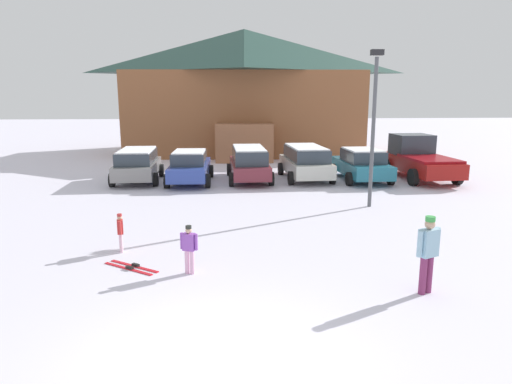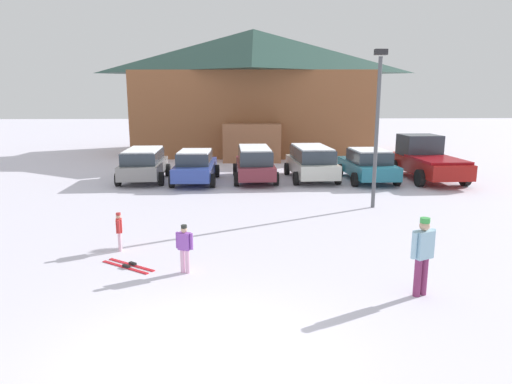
{
  "view_description": "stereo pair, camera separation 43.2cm",
  "coord_description": "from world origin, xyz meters",
  "px_view_note": "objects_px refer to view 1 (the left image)",
  "views": [
    {
      "loc": [
        0.15,
        -6.41,
        4.06
      ],
      "look_at": [
        1.13,
        7.19,
        1.2
      ],
      "focal_mm": 32.0,
      "sensor_mm": 36.0,
      "label": 1
    },
    {
      "loc": [
        0.58,
        -6.43,
        4.06
      ],
      "look_at": [
        1.13,
        7.19,
        1.2
      ],
      "focal_mm": 32.0,
      "sensor_mm": 36.0,
      "label": 2
    }
  ],
  "objects_px": {
    "parked_grey_wagon": "(137,164)",
    "skier_child_in_red_jacket": "(120,231)",
    "skier_adult_in_blue_parka": "(428,250)",
    "parked_teal_hatchback": "(361,164)",
    "skier_child_in_purple_jacket": "(189,247)",
    "lamp_post": "(374,121)",
    "parked_maroon_van": "(249,163)",
    "parked_blue_hatchback": "(190,166)",
    "pickup_truck": "(418,159)",
    "parked_silver_wagon": "(306,161)",
    "pair_of_skis": "(132,267)",
    "ski_lodge": "(244,91)"
  },
  "relations": [
    {
      "from": "ski_lodge",
      "to": "skier_child_in_purple_jacket",
      "type": "distance_m",
      "value": 24.53
    },
    {
      "from": "parked_teal_hatchback",
      "to": "pickup_truck",
      "type": "distance_m",
      "value": 3.06
    },
    {
      "from": "pair_of_skis",
      "to": "skier_child_in_red_jacket",
      "type": "bearing_deg",
      "value": 112.21
    },
    {
      "from": "parked_blue_hatchback",
      "to": "lamp_post",
      "type": "bearing_deg",
      "value": -37.23
    },
    {
      "from": "skier_child_in_red_jacket",
      "to": "lamp_post",
      "type": "xyz_separation_m",
      "value": [
        8.21,
        4.57,
        2.6
      ]
    },
    {
      "from": "lamp_post",
      "to": "pickup_truck",
      "type": "bearing_deg",
      "value": 53.26
    },
    {
      "from": "ski_lodge",
      "to": "parked_blue_hatchback",
      "type": "relative_size",
      "value": 3.84
    },
    {
      "from": "parked_blue_hatchback",
      "to": "skier_child_in_red_jacket",
      "type": "bearing_deg",
      "value": -96.55
    },
    {
      "from": "parked_grey_wagon",
      "to": "skier_child_in_purple_jacket",
      "type": "xyz_separation_m",
      "value": [
        3.33,
        -12.08,
        -0.2
      ]
    },
    {
      "from": "parked_blue_hatchback",
      "to": "skier_child_in_purple_jacket",
      "type": "relative_size",
      "value": 3.84
    },
    {
      "from": "parked_maroon_van",
      "to": "skier_adult_in_blue_parka",
      "type": "relative_size",
      "value": 2.81
    },
    {
      "from": "parked_silver_wagon",
      "to": "parked_grey_wagon",
      "type": "bearing_deg",
      "value": -179.71
    },
    {
      "from": "parked_grey_wagon",
      "to": "pair_of_skis",
      "type": "height_order",
      "value": "parked_grey_wagon"
    },
    {
      "from": "pickup_truck",
      "to": "pair_of_skis",
      "type": "height_order",
      "value": "pickup_truck"
    },
    {
      "from": "parked_blue_hatchback",
      "to": "skier_adult_in_blue_parka",
      "type": "distance_m",
      "value": 14.27
    },
    {
      "from": "parked_grey_wagon",
      "to": "pickup_truck",
      "type": "xyz_separation_m",
      "value": [
        13.95,
        -0.07,
        0.13
      ]
    },
    {
      "from": "parked_grey_wagon",
      "to": "skier_child_in_red_jacket",
      "type": "relative_size",
      "value": 4.13
    },
    {
      "from": "skier_child_in_red_jacket",
      "to": "skier_adult_in_blue_parka",
      "type": "bearing_deg",
      "value": -24.05
    },
    {
      "from": "parked_grey_wagon",
      "to": "parked_teal_hatchback",
      "type": "relative_size",
      "value": 0.96
    },
    {
      "from": "skier_adult_in_blue_parka",
      "to": "parked_grey_wagon",
      "type": "bearing_deg",
      "value": 121.7
    },
    {
      "from": "skier_child_in_purple_jacket",
      "to": "lamp_post",
      "type": "relative_size",
      "value": 0.2
    },
    {
      "from": "skier_child_in_red_jacket",
      "to": "pair_of_skis",
      "type": "xyz_separation_m",
      "value": [
        0.49,
        -1.2,
        -0.57
      ]
    },
    {
      "from": "skier_adult_in_blue_parka",
      "to": "skier_child_in_purple_jacket",
      "type": "distance_m",
      "value": 5.23
    },
    {
      "from": "skier_child_in_purple_jacket",
      "to": "skier_adult_in_blue_parka",
      "type": "bearing_deg",
      "value": -16.04
    },
    {
      "from": "parked_teal_hatchback",
      "to": "parked_silver_wagon",
      "type": "bearing_deg",
      "value": 169.3
    },
    {
      "from": "pair_of_skis",
      "to": "lamp_post",
      "type": "bearing_deg",
      "value": 36.76
    },
    {
      "from": "skier_child_in_red_jacket",
      "to": "parked_silver_wagon",
      "type": "bearing_deg",
      "value": 56.89
    },
    {
      "from": "skier_adult_in_blue_parka",
      "to": "skier_child_in_red_jacket",
      "type": "relative_size",
      "value": 1.59
    },
    {
      "from": "parked_grey_wagon",
      "to": "lamp_post",
      "type": "height_order",
      "value": "lamp_post"
    },
    {
      "from": "parked_grey_wagon",
      "to": "skier_child_in_red_jacket",
      "type": "xyz_separation_m",
      "value": [
        1.41,
        -10.43,
        -0.27
      ]
    },
    {
      "from": "skier_adult_in_blue_parka",
      "to": "pair_of_skis",
      "type": "bearing_deg",
      "value": 163.6
    },
    {
      "from": "parked_silver_wagon",
      "to": "lamp_post",
      "type": "xyz_separation_m",
      "value": [
        1.38,
        -5.9,
        2.29
      ]
    },
    {
      "from": "parked_silver_wagon",
      "to": "skier_adult_in_blue_parka",
      "type": "xyz_separation_m",
      "value": [
        0.11,
        -13.57,
        0.04
      ]
    },
    {
      "from": "lamp_post",
      "to": "parked_blue_hatchback",
      "type": "bearing_deg",
      "value": 142.77
    },
    {
      "from": "parked_teal_hatchback",
      "to": "lamp_post",
      "type": "bearing_deg",
      "value": -103.55
    },
    {
      "from": "parked_silver_wagon",
      "to": "pickup_truck",
      "type": "distance_m",
      "value": 5.71
    },
    {
      "from": "parked_maroon_van",
      "to": "parked_blue_hatchback",
      "type": "bearing_deg",
      "value": -172.25
    },
    {
      "from": "pickup_truck",
      "to": "skier_child_in_purple_jacket",
      "type": "height_order",
      "value": "pickup_truck"
    },
    {
      "from": "parked_blue_hatchback",
      "to": "parked_silver_wagon",
      "type": "height_order",
      "value": "parked_silver_wagon"
    },
    {
      "from": "pickup_truck",
      "to": "lamp_post",
      "type": "bearing_deg",
      "value": -126.74
    },
    {
      "from": "parked_blue_hatchback",
      "to": "skier_adult_in_blue_parka",
      "type": "relative_size",
      "value": 2.68
    },
    {
      "from": "lamp_post",
      "to": "skier_child_in_purple_jacket",
      "type": "bearing_deg",
      "value": -135.3
    },
    {
      "from": "ski_lodge",
      "to": "pair_of_skis",
      "type": "xyz_separation_m",
      "value": [
        -3.88,
        -23.65,
        -4.45
      ]
    },
    {
      "from": "parked_maroon_van",
      "to": "parked_grey_wagon",
      "type": "bearing_deg",
      "value": 178.98
    },
    {
      "from": "parked_silver_wagon",
      "to": "skier_child_in_red_jacket",
      "type": "relative_size",
      "value": 4.46
    },
    {
      "from": "parked_silver_wagon",
      "to": "pickup_truck",
      "type": "bearing_deg",
      "value": -1.07
    },
    {
      "from": "pair_of_skis",
      "to": "parked_silver_wagon",
      "type": "bearing_deg",
      "value": 61.49
    },
    {
      "from": "parked_grey_wagon",
      "to": "parked_teal_hatchback",
      "type": "xyz_separation_m",
      "value": [
        10.92,
        -0.47,
        -0.06
      ]
    },
    {
      "from": "parked_teal_hatchback",
      "to": "lamp_post",
      "type": "xyz_separation_m",
      "value": [
        -1.3,
        -5.39,
        2.39
      ]
    },
    {
      "from": "ski_lodge",
      "to": "lamp_post",
      "type": "distance_m",
      "value": 18.34
    }
  ]
}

